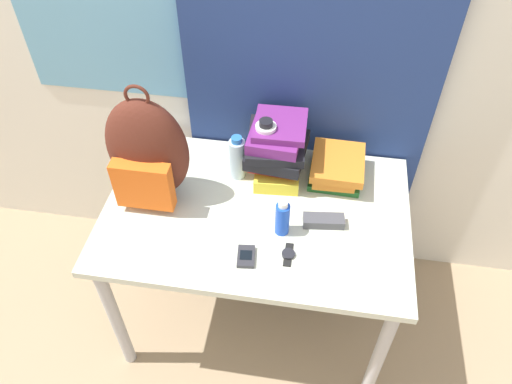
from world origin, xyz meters
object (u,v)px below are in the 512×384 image
(book_stack_center, at_px, (336,168))
(sunglasses_case, at_px, (324,221))
(sunscreen_bottle, at_px, (282,218))
(water_bottle, at_px, (237,158))
(book_stack_left, at_px, (277,147))
(backpack, at_px, (147,153))
(wristwatch, at_px, (288,254))
(cell_phone, at_px, (247,257))
(sports_bottle, at_px, (265,152))

(book_stack_center, relative_size, sunglasses_case, 1.55)
(book_stack_center, bearing_deg, sunscreen_bottle, -119.89)
(water_bottle, xyz_separation_m, sunglasses_case, (0.36, -0.21, -0.07))
(book_stack_left, bearing_deg, sunglasses_case, -50.74)
(backpack, relative_size, sunglasses_case, 3.17)
(wristwatch, bearing_deg, water_bottle, 123.71)
(book_stack_left, height_order, book_stack_center, book_stack_left)
(cell_phone, relative_size, sunglasses_case, 0.62)
(sunscreen_bottle, bearing_deg, sports_bottle, 110.62)
(book_stack_left, distance_m, book_stack_center, 0.25)
(water_bottle, distance_m, sunscreen_bottle, 0.34)
(book_stack_left, relative_size, book_stack_center, 1.18)
(sunscreen_bottle, bearing_deg, sunglasses_case, 20.93)
(sports_bottle, bearing_deg, cell_phone, -90.55)
(sports_bottle, relative_size, sunglasses_case, 1.86)
(book_stack_left, xyz_separation_m, sports_bottle, (-0.04, -0.05, 0.01))
(backpack, relative_size, book_stack_left, 1.74)
(book_stack_left, height_order, water_bottle, book_stack_left)
(water_bottle, xyz_separation_m, sports_bottle, (0.11, -0.00, 0.05))
(sunglasses_case, bearing_deg, wristwatch, -124.83)
(cell_phone, bearing_deg, sunglasses_case, 37.97)
(backpack, height_order, water_bottle, backpack)
(cell_phone, distance_m, wristwatch, 0.14)
(backpack, bearing_deg, sunglasses_case, -5.03)
(sports_bottle, distance_m, cell_phone, 0.42)
(book_stack_center, bearing_deg, wristwatch, -108.92)
(sunscreen_bottle, bearing_deg, water_bottle, 128.50)
(water_bottle, bearing_deg, sunscreen_bottle, -51.50)
(book_stack_left, distance_m, sports_bottle, 0.06)
(backpack, distance_m, wristwatch, 0.62)
(book_stack_center, height_order, cell_phone, book_stack_center)
(book_stack_left, distance_m, sunglasses_case, 0.34)
(backpack, xyz_separation_m, cell_phone, (0.41, -0.25, -0.20))
(backpack, distance_m, sports_bottle, 0.44)
(cell_phone, height_order, sunglasses_case, sunglasses_case)
(backpack, bearing_deg, cell_phone, -31.93)
(book_stack_left, xyz_separation_m, sunglasses_case, (0.21, -0.25, -0.11))
(book_stack_center, height_order, sunscreen_bottle, sunscreen_bottle)
(sports_bottle, distance_m, sunglasses_case, 0.34)
(water_bottle, height_order, wristwatch, water_bottle)
(water_bottle, relative_size, wristwatch, 1.94)
(book_stack_left, distance_m, water_bottle, 0.16)
(water_bottle, xyz_separation_m, cell_phone, (0.11, -0.40, -0.08))
(cell_phone, xyz_separation_m, wristwatch, (0.14, 0.03, -0.00))
(book_stack_left, relative_size, water_bottle, 1.44)
(water_bottle, bearing_deg, sunglasses_case, -30.15)
(sunscreen_bottle, bearing_deg, cell_phone, -126.52)
(sports_bottle, bearing_deg, wristwatch, -69.86)
(sunglasses_case, bearing_deg, backpack, 174.97)
(cell_phone, bearing_deg, sunscreen_bottle, 53.48)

